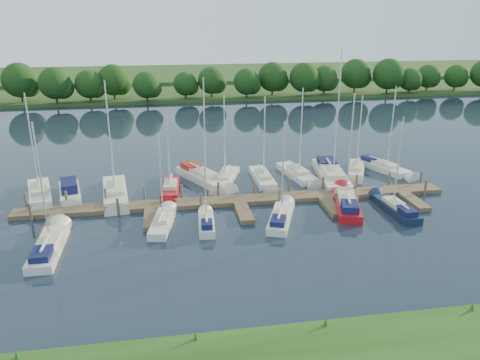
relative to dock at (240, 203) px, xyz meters
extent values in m
plane|color=#192433|center=(0.00, -7.31, -0.20)|extent=(260.00, 260.00, 0.00)
cube|color=brown|center=(0.00, 0.69, 0.00)|extent=(40.00, 2.00, 0.40)
cube|color=brown|center=(-16.00, -2.31, 0.00)|extent=(1.20, 4.00, 0.40)
cube|color=brown|center=(-8.00, -2.31, 0.00)|extent=(1.20, 4.00, 0.40)
cube|color=brown|center=(0.00, -2.31, 0.00)|extent=(1.20, 4.00, 0.40)
cube|color=brown|center=(8.00, -2.31, 0.00)|extent=(1.20, 4.00, 0.40)
cube|color=brown|center=(16.00, -2.31, 0.00)|extent=(1.20, 4.00, 0.40)
cylinder|color=#473D33|center=(-19.00, 1.99, 0.40)|extent=(0.24, 0.24, 2.00)
cylinder|color=#473D33|center=(-15.55, 1.99, 0.40)|extent=(0.24, 0.24, 2.00)
cylinder|color=#473D33|center=(-12.09, 1.99, 0.40)|extent=(0.24, 0.24, 2.00)
cylinder|color=#473D33|center=(-8.64, 1.99, 0.40)|extent=(0.24, 0.24, 2.00)
cylinder|color=#473D33|center=(-5.18, 1.99, 0.40)|extent=(0.24, 0.24, 2.00)
cylinder|color=#473D33|center=(-1.73, 1.99, 0.40)|extent=(0.24, 0.24, 2.00)
cylinder|color=#473D33|center=(1.73, 1.99, 0.40)|extent=(0.24, 0.24, 2.00)
cylinder|color=#473D33|center=(5.18, 1.99, 0.40)|extent=(0.24, 0.24, 2.00)
cylinder|color=#473D33|center=(8.64, 1.99, 0.40)|extent=(0.24, 0.24, 2.00)
cylinder|color=#473D33|center=(12.09, 1.99, 0.40)|extent=(0.24, 0.24, 2.00)
cylinder|color=#473D33|center=(15.55, 1.99, 0.40)|extent=(0.24, 0.24, 2.00)
cylinder|color=#473D33|center=(19.00, 1.99, 0.40)|extent=(0.24, 0.24, 2.00)
cylinder|color=#473D33|center=(-18.00, -0.61, 0.40)|extent=(0.24, 0.24, 2.00)
cylinder|color=#473D33|center=(-10.80, -0.61, 0.40)|extent=(0.24, 0.24, 2.00)
cylinder|color=#473D33|center=(-3.60, -0.61, 0.40)|extent=(0.24, 0.24, 2.00)
cylinder|color=#473D33|center=(3.60, -0.61, 0.40)|extent=(0.24, 0.24, 2.00)
cylinder|color=#473D33|center=(10.80, -0.61, 0.40)|extent=(0.24, 0.24, 2.00)
cylinder|color=#473D33|center=(18.00, -0.61, 0.40)|extent=(0.24, 0.24, 2.00)
cube|color=#234119|center=(0.00, 67.69, 0.10)|extent=(180.00, 30.00, 0.60)
cube|color=#3A5726|center=(0.00, 92.69, 0.50)|extent=(220.00, 40.00, 1.40)
cylinder|color=#38281C|center=(-33.82, 54.59, 1.21)|extent=(0.36, 0.36, 2.83)
sphere|color=#14340E|center=(-33.82, 54.59, 4.67)|extent=(6.60, 6.60, 6.60)
sphere|color=#14340E|center=(-32.41, 54.79, 3.73)|extent=(4.71, 4.71, 4.71)
cylinder|color=#38281C|center=(-26.36, 55.02, 0.87)|extent=(0.36, 0.36, 2.15)
sphere|color=#14340E|center=(-26.36, 55.02, 3.50)|extent=(5.01, 5.01, 5.01)
sphere|color=#14340E|center=(-25.29, 55.22, 2.78)|extent=(3.58, 3.58, 3.58)
cylinder|color=#38281C|center=(-22.20, 53.78, 1.11)|extent=(0.36, 0.36, 2.62)
sphere|color=#14340E|center=(-22.20, 53.78, 4.31)|extent=(6.11, 6.11, 6.11)
sphere|color=#14340E|center=(-20.89, 53.98, 3.44)|extent=(4.36, 4.36, 4.36)
cylinder|color=#38281C|center=(-14.70, 56.23, 1.24)|extent=(0.36, 0.36, 2.87)
sphere|color=#14340E|center=(-14.70, 56.23, 4.75)|extent=(6.71, 6.71, 6.71)
sphere|color=#14340E|center=(-13.26, 56.43, 3.79)|extent=(4.79, 4.79, 4.79)
cylinder|color=#38281C|center=(-10.08, 55.20, 1.22)|extent=(0.36, 0.36, 2.84)
sphere|color=#14340E|center=(-10.08, 55.20, 4.70)|extent=(6.63, 6.63, 6.63)
sphere|color=#14340E|center=(-8.65, 55.40, 3.75)|extent=(4.74, 4.74, 4.74)
cylinder|color=#38281C|center=(-3.42, 54.08, 0.90)|extent=(0.36, 0.36, 2.19)
sphere|color=#14340E|center=(-3.42, 54.08, 3.58)|extent=(5.12, 5.12, 5.12)
sphere|color=#14340E|center=(-2.32, 54.28, 2.85)|extent=(3.65, 3.65, 3.65)
cylinder|color=#38281C|center=(3.64, 55.33, 0.95)|extent=(0.36, 0.36, 2.30)
sphere|color=#14340E|center=(3.64, 55.33, 3.76)|extent=(5.36, 5.36, 5.36)
sphere|color=#14340E|center=(4.78, 55.53, 2.99)|extent=(3.83, 3.83, 3.83)
cylinder|color=#38281C|center=(7.97, 53.57, 1.22)|extent=(0.36, 0.36, 2.84)
sphere|color=#14340E|center=(7.97, 53.57, 4.69)|extent=(6.62, 6.62, 6.62)
sphere|color=#14340E|center=(9.39, 53.77, 3.74)|extent=(4.73, 4.73, 4.73)
cylinder|color=#38281C|center=(15.47, 52.83, 1.06)|extent=(0.36, 0.36, 2.52)
sphere|color=#14340E|center=(15.47, 52.83, 4.14)|extent=(5.88, 5.88, 5.88)
sphere|color=#14340E|center=(16.73, 53.03, 3.30)|extent=(4.20, 4.20, 4.20)
cylinder|color=#38281C|center=(21.67, 54.21, 1.20)|extent=(0.36, 0.36, 2.80)
sphere|color=#14340E|center=(21.67, 54.21, 4.62)|extent=(6.54, 6.54, 6.54)
sphere|color=#14340E|center=(23.07, 54.41, 3.69)|extent=(4.67, 4.67, 4.67)
cylinder|color=#38281C|center=(26.59, 53.78, 1.14)|extent=(0.36, 0.36, 2.68)
sphere|color=#14340E|center=(26.59, 53.78, 4.41)|extent=(6.25, 6.25, 6.25)
sphere|color=#14340E|center=(27.93, 53.98, 3.52)|extent=(4.46, 4.46, 4.46)
cylinder|color=#38281C|center=(33.90, 55.28, 1.15)|extent=(0.36, 0.36, 2.71)
sphere|color=#14340E|center=(33.90, 55.28, 4.46)|extent=(6.31, 6.31, 6.31)
sphere|color=#14340E|center=(35.25, 55.48, 3.56)|extent=(4.51, 4.51, 4.51)
cylinder|color=#38281C|center=(38.99, 55.22, 0.90)|extent=(0.36, 0.36, 2.21)
sphere|color=#14340E|center=(38.99, 55.22, 3.60)|extent=(5.15, 5.15, 5.15)
sphere|color=#14340E|center=(40.09, 55.42, 2.86)|extent=(3.68, 3.68, 3.68)
cylinder|color=#38281C|center=(45.80, 54.02, 1.13)|extent=(0.36, 0.36, 2.66)
sphere|color=#14340E|center=(45.80, 54.02, 4.37)|extent=(6.20, 6.20, 6.20)
sphere|color=#14340E|center=(47.12, 54.22, 3.49)|extent=(4.43, 4.43, 4.43)
cylinder|color=#38281C|center=(52.68, 55.72, 1.15)|extent=(0.36, 0.36, 2.70)
sphere|color=#14340E|center=(52.68, 55.72, 4.44)|extent=(6.29, 6.29, 6.29)
sphere|color=#14340E|center=(54.02, 55.92, 3.54)|extent=(4.49, 4.49, 4.49)
cylinder|color=#38281C|center=(57.27, 56.07, 0.95)|extent=(0.36, 0.36, 2.30)
sphere|color=#14340E|center=(57.27, 56.07, 3.76)|extent=(5.36, 5.36, 5.36)
sphere|color=#14340E|center=(58.42, 56.27, 2.99)|extent=(3.83, 3.83, 3.83)
cube|color=silver|center=(-18.67, 5.39, -0.05)|extent=(3.65, 7.18, 1.09)
cone|color=silver|center=(-17.78, 2.05, -0.05)|extent=(1.56, 2.59, 0.97)
cube|color=beige|center=(-18.58, 5.05, 0.64)|extent=(2.20, 3.38, 0.49)
cylinder|color=silver|center=(-18.49, 4.72, 5.16)|extent=(0.12, 0.12, 9.34)
cylinder|color=silver|center=(-18.85, 6.06, 1.03)|extent=(0.90, 3.03, 0.10)
cylinder|color=silver|center=(-18.85, 6.06, 1.03)|extent=(0.90, 2.72, 0.20)
cube|color=silver|center=(-15.77, 4.79, -0.05)|extent=(2.95, 5.81, 1.12)
cone|color=silver|center=(-15.19, 2.08, -0.05)|extent=(1.24, 1.82, 0.92)
cube|color=#131642|center=(-15.77, 4.79, 0.86)|extent=(2.07, 3.29, 1.00)
cube|color=silver|center=(-11.52, 4.55, -0.05)|extent=(3.03, 7.92, 1.03)
cone|color=silver|center=(-11.08, 0.72, -0.05)|extent=(1.38, 2.81, 1.08)
cube|color=beige|center=(-11.48, 4.17, 0.59)|extent=(2.01, 3.64, 0.47)
cylinder|color=silver|center=(-11.43, 3.78, 5.67)|extent=(0.12, 0.12, 10.42)
cylinder|color=silver|center=(-11.61, 5.32, 0.97)|extent=(0.50, 3.46, 0.10)
cylinder|color=silver|center=(-11.61, 5.32, 0.97)|extent=(0.55, 3.09, 0.20)
cube|color=#A80F17|center=(-6.15, 4.68, -0.05)|extent=(2.14, 5.93, 1.01)
cone|color=#A80F17|center=(-6.41, 1.79, -0.05)|extent=(0.99, 2.10, 0.81)
cube|color=beige|center=(-6.17, 4.40, 0.58)|extent=(1.45, 2.71, 0.46)
cylinder|color=silver|center=(-6.20, 4.11, 4.36)|extent=(0.12, 0.12, 7.84)
cylinder|color=silver|center=(-6.10, 5.26, 0.94)|extent=(0.33, 2.61, 0.10)
cylinder|color=silver|center=(-6.10, 5.26, 0.94)|extent=(0.41, 2.33, 0.20)
cube|color=silver|center=(-2.84, 7.21, -0.05)|extent=(5.33, 7.53, 1.21)
cone|color=silver|center=(-1.10, 3.93, -0.05)|extent=(2.14, 2.78, 1.04)
cube|color=beige|center=(-2.67, 6.88, 0.73)|extent=(2.95, 3.68, 0.55)
cube|color=maroon|center=(-3.82, 9.05, 0.84)|extent=(2.33, 2.65, 0.60)
cylinder|color=silver|center=(-2.49, 6.56, 5.58)|extent=(0.12, 0.12, 10.03)
cylinder|color=silver|center=(-3.19, 7.87, 1.17)|extent=(1.66, 3.00, 0.10)
cylinder|color=silver|center=(-3.19, 7.87, 1.17)|extent=(1.57, 2.72, 0.20)
cube|color=silver|center=(-0.34, 6.68, -0.05)|extent=(3.74, 6.54, 1.00)
cone|color=silver|center=(-1.38, 3.70, -0.05)|extent=(1.56, 2.38, 0.88)
cube|color=beige|center=(-0.45, 6.38, 0.57)|extent=(2.18, 3.12, 0.45)
cylinder|color=silver|center=(-0.55, 6.08, 4.69)|extent=(0.12, 0.12, 8.52)
cylinder|color=silver|center=(-0.14, 7.27, 0.93)|extent=(1.03, 2.72, 0.10)
cylinder|color=silver|center=(-0.14, 7.27, 0.93)|extent=(1.02, 2.45, 0.20)
cube|color=silver|center=(3.45, 6.31, -0.05)|extent=(1.79, 6.21, 0.97)
cone|color=silver|center=(3.48, 3.21, -0.05)|extent=(0.89, 2.18, 0.87)
cube|color=beige|center=(3.46, 6.00, 0.55)|extent=(1.33, 2.80, 0.44)
cylinder|color=silver|center=(3.46, 5.69, 4.60)|extent=(0.12, 0.12, 8.37)
cylinder|color=silver|center=(3.45, 6.93, 0.90)|extent=(0.12, 2.79, 0.10)
cylinder|color=silver|center=(3.45, 6.93, 0.90)|extent=(0.22, 2.48, 0.20)
cube|color=silver|center=(7.37, 7.03, -0.05)|extent=(3.04, 6.84, 1.02)
cone|color=silver|center=(7.98, 3.78, -0.05)|extent=(1.34, 2.45, 0.93)
cube|color=beige|center=(7.43, 6.70, 0.59)|extent=(1.91, 3.18, 0.46)
cylinder|color=silver|center=(7.50, 6.38, 4.92)|extent=(0.12, 0.12, 8.93)
cylinder|color=silver|center=(7.25, 7.68, 0.96)|extent=(0.65, 2.95, 0.10)
cylinder|color=silver|center=(7.25, 7.68, 0.96)|extent=(0.68, 2.64, 0.20)
cube|color=silver|center=(10.84, 5.67, -0.05)|extent=(3.98, 9.70, 1.19)
cone|color=silver|center=(10.15, 1.02, -0.05)|extent=(1.78, 3.45, 1.32)
cube|color=beige|center=(10.77, 5.21, 0.72)|extent=(2.57, 4.48, 0.54)
cube|color=#131642|center=(11.22, 8.28, 0.83)|extent=(2.24, 3.06, 0.60)
cylinder|color=silver|center=(10.70, 4.74, 6.91)|extent=(0.12, 0.12, 12.71)
cylinder|color=silver|center=(10.97, 6.60, 1.15)|extent=(0.72, 4.21, 0.10)
cylinder|color=silver|center=(10.97, 6.60, 1.15)|extent=(0.75, 3.76, 0.20)
cube|color=silver|center=(14.33, 7.31, -0.05)|extent=(3.94, 6.05, 0.96)
cone|color=silver|center=(13.11, 4.63, -0.05)|extent=(1.61, 2.22, 0.83)
cube|color=beige|center=(14.21, 7.04, 0.54)|extent=(2.23, 2.93, 0.43)
cylinder|color=silver|center=(14.08, 6.77, 4.39)|extent=(0.12, 0.12, 7.96)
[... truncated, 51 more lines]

